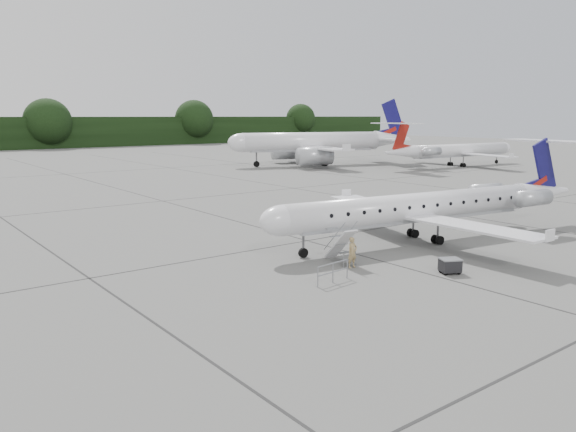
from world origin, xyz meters
TOP-DOWN VIEW (x-y plane):
  - ground at (0.00, 0.00)m, footprint 320.00×320.00m
  - treeline at (0.00, 130.00)m, footprint 260.00×4.00m
  - main_regional_jet at (0.09, 2.11)m, footprint 27.80×21.81m
  - airstair at (-7.43, 1.20)m, footprint 1.15×2.20m
  - passenger at (-7.60, 0.01)m, footprint 0.62×0.41m
  - safety_railing at (-10.35, -1.45)m, footprint 2.20×0.32m
  - baggage_cart at (-4.31, -3.99)m, footprint 1.26×1.17m
  - bg_narrowbody at (32.13, 51.25)m, footprint 35.90×30.27m
  - bg_regional_right at (50.88, 34.99)m, footprint 29.32×22.09m

SIDE VIEW (x-z plane):
  - ground at x=0.00m, z-range 0.00..0.00m
  - baggage_cart at x=-4.31m, z-range 0.00..0.87m
  - safety_railing at x=-10.35m, z-range 0.00..1.00m
  - passenger at x=-7.60m, z-range 0.00..1.70m
  - airstair at x=-7.43m, z-range 0.00..2.04m
  - main_regional_jet at x=0.09m, z-range 0.00..6.51m
  - bg_regional_right at x=50.88m, z-range 0.00..7.33m
  - treeline at x=0.00m, z-range 0.00..8.00m
  - bg_narrowbody at x=32.13m, z-range 0.00..11.02m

